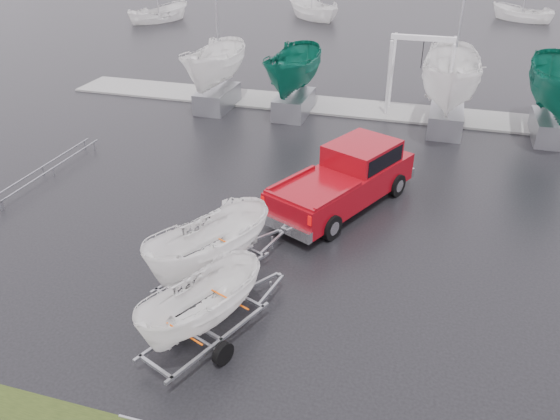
# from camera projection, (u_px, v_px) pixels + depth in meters

# --- Properties ---
(ground_plane) EXTENTS (120.00, 120.00, 0.00)m
(ground_plane) POSITION_uv_depth(u_px,v_px,m) (245.00, 218.00, 19.60)
(ground_plane) COLOR black
(ground_plane) RESTS_ON ground
(dock) EXTENTS (30.00, 3.00, 0.12)m
(dock) POSITION_uv_depth(u_px,v_px,m) (323.00, 105.00, 30.45)
(dock) COLOR gray
(dock) RESTS_ON ground
(pickup_truck) EXTENTS (4.75, 6.85, 2.17)m
(pickup_truck) POSITION_uv_depth(u_px,v_px,m) (349.00, 176.00, 20.02)
(pickup_truck) COLOR maroon
(pickup_truck) RESTS_ON ground
(trailer_hitched) EXTENTS (2.59, 3.76, 4.95)m
(trailer_hitched) POSITION_uv_depth(u_px,v_px,m) (207.00, 205.00, 14.82)
(trailer_hitched) COLOR gray
(trailer_hitched) RESTS_ON ground
(trailer_parked) EXTENTS (2.44, 3.78, 4.41)m
(trailer_parked) POSITION_uv_depth(u_px,v_px,m) (199.00, 267.00, 12.77)
(trailer_parked) COLOR gray
(trailer_parked) RESTS_ON ground
(boat_hoist) EXTENTS (3.30, 2.18, 4.12)m
(boat_hoist) POSITION_uv_depth(u_px,v_px,m) (421.00, 65.00, 27.93)
(boat_hoist) COLOR silver
(boat_hoist) RESTS_ON ground
(keelboat_0) EXTENTS (2.37, 3.20, 10.54)m
(keelboat_0) POSITION_uv_depth(u_px,v_px,m) (214.00, 39.00, 28.34)
(keelboat_0) COLOR gray
(keelboat_0) RESTS_ON ground
(keelboat_1) EXTENTS (2.38, 3.20, 7.42)m
(keelboat_1) POSITION_uv_depth(u_px,v_px,m) (295.00, 43.00, 27.43)
(keelboat_1) COLOR gray
(keelboat_1) RESTS_ON ground
(keelboat_2) EXTENTS (2.80, 3.20, 10.98)m
(keelboat_2) POSITION_uv_depth(u_px,v_px,m) (458.00, 39.00, 25.00)
(keelboat_2) COLOR gray
(keelboat_2) RESTS_ON ground
(mast_rack_0) EXTENTS (0.56, 6.50, 0.06)m
(mast_rack_0) POSITION_uv_depth(u_px,v_px,m) (47.00, 168.00, 22.49)
(mast_rack_0) COLOR gray
(mast_rack_0) RESTS_ON ground
(moored_boat_0) EXTENTS (3.42, 3.44, 11.29)m
(moored_boat_0) POSITION_uv_depth(u_px,v_px,m) (160.00, 21.00, 52.67)
(moored_boat_0) COLOR white
(moored_boat_0) RESTS_ON ground
(moored_boat_1) EXTENTS (4.19, 4.20, 11.89)m
(moored_boat_1) POSITION_uv_depth(u_px,v_px,m) (311.00, 18.00, 54.23)
(moored_boat_1) COLOR white
(moored_boat_1) RESTS_ON ground
(moored_boat_2) EXTENTS (3.14, 3.12, 11.04)m
(moored_boat_2) POSITION_uv_depth(u_px,v_px,m) (520.00, 21.00, 52.85)
(moored_boat_2) COLOR white
(moored_boat_2) RESTS_ON ground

